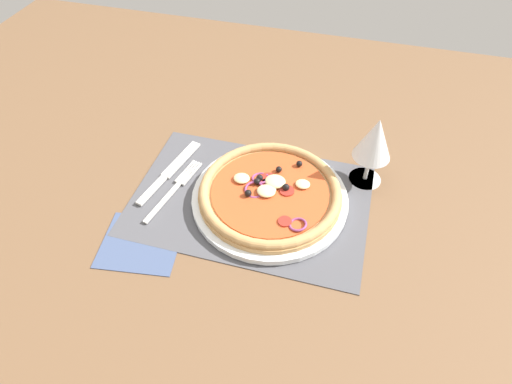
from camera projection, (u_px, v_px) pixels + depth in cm
name	position (u px, v px, depth cm)	size (l,w,h in cm)	color
ground_plane	(251.00, 204.00, 82.42)	(190.00, 140.00, 2.40)	brown
placemat	(251.00, 199.00, 81.39)	(44.69, 30.19, 0.40)	#4C4C51
plate	(270.00, 198.00, 80.56)	(29.60, 29.60, 1.23)	white
pizza	(270.00, 192.00, 79.34)	(27.00, 27.00, 2.66)	tan
fork	(176.00, 187.00, 83.07)	(5.12, 17.93, 0.44)	silver
knife	(170.00, 171.00, 86.08)	(5.88, 19.89, 0.62)	silver
wine_glass	(375.00, 141.00, 77.97)	(7.20, 7.20, 14.90)	silver
napkin	(141.00, 242.00, 74.51)	(13.63, 12.26, 0.36)	#425175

